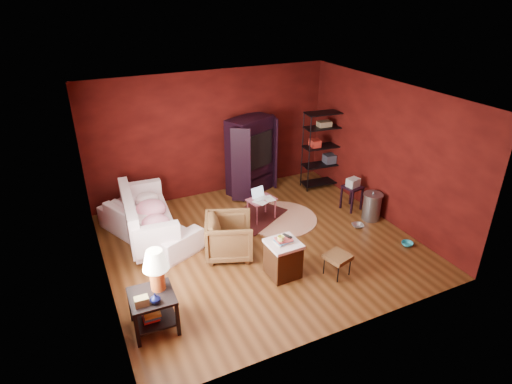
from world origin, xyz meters
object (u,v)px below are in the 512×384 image
(sofa, at_px, (148,218))
(laptop_desk, at_px, (261,201))
(tv_armoire, at_px, (251,155))
(side_table, at_px, (154,283))
(hamper, at_px, (283,258))
(wire_shelving, at_px, (323,147))
(armchair, at_px, (229,235))

(sofa, distance_m, laptop_desk, 2.26)
(tv_armoire, bearing_deg, sofa, 177.90)
(side_table, height_order, hamper, side_table)
(side_table, distance_m, laptop_desk, 3.40)
(side_table, bearing_deg, wire_shelving, 32.07)
(sofa, height_order, side_table, side_table)
(wire_shelving, bearing_deg, hamper, -127.20)
(sofa, bearing_deg, hamper, -164.65)
(sofa, relative_size, side_table, 1.82)
(armchair, distance_m, wire_shelving, 3.59)
(laptop_desk, relative_size, wire_shelving, 0.37)
(hamper, bearing_deg, wire_shelving, 46.93)
(sofa, relative_size, armchair, 2.65)
(laptop_desk, xyz_separation_m, tv_armoire, (0.36, 1.29, 0.50))
(sofa, height_order, armchair, sofa)
(side_table, relative_size, laptop_desk, 1.78)
(hamper, distance_m, laptop_desk, 1.91)
(laptop_desk, xyz_separation_m, wire_shelving, (2.00, 0.84, 0.58))
(hamper, relative_size, wire_shelving, 0.40)
(armchair, distance_m, side_table, 2.00)
(sofa, bearing_deg, armchair, -159.76)
(laptop_desk, height_order, wire_shelving, wire_shelving)
(armchair, relative_size, tv_armoire, 0.47)
(sofa, bearing_deg, side_table, 145.94)
(side_table, bearing_deg, tv_armoire, 48.15)
(sofa, xyz_separation_m, armchair, (1.17, -1.20, -0.01))
(sofa, distance_m, armchair, 1.67)
(armchair, height_order, tv_armoire, tv_armoire)
(armchair, xyz_separation_m, hamper, (0.58, -0.93, -0.08))
(side_table, relative_size, tv_armoire, 0.68)
(tv_armoire, distance_m, wire_shelving, 1.71)
(wire_shelving, bearing_deg, side_table, -142.06)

